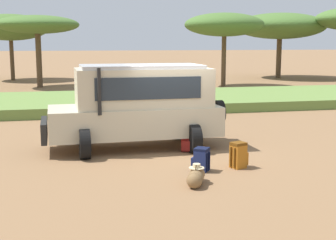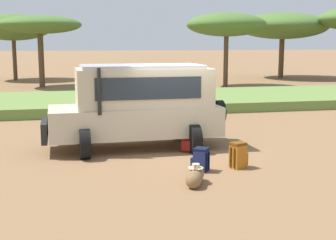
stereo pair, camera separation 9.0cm
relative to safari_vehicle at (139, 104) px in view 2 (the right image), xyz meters
name	(u,v)px [view 2 (the right image)]	position (x,y,z in m)	size (l,w,h in m)	color
ground_plane	(177,152)	(0.96, -0.80, -1.29)	(320.00, 320.00, 0.00)	olive
grass_bank	(129,101)	(0.96, 9.27, -1.07)	(120.00, 7.00, 0.44)	olive
safari_vehicle	(139,104)	(0.00, 0.00, 0.00)	(5.37, 2.80, 2.44)	beige
backpack_beside_front_wheel	(201,160)	(1.06, -2.85, -1.01)	(0.49, 0.47, 0.57)	navy
backpack_cluster_center	(189,141)	(1.32, -0.76, -1.01)	(0.48, 0.50, 0.58)	maroon
backpack_near_rear_wheel	(238,155)	(2.05, -2.76, -0.98)	(0.48, 0.40, 0.65)	#B26619
duffel_bag_low_black_case	(195,177)	(0.64, -3.87, -1.12)	(0.55, 0.86, 0.44)	brown
acacia_tree_left_mid	(13,28)	(-6.03, 26.66, 2.94)	(6.12, 5.99, 5.29)	brown
acacia_tree_centre_back	(40,25)	(-3.63, 19.88, 2.92)	(5.60, 5.44, 4.86)	brown
acacia_tree_right_mid	(227,25)	(8.89, 17.73, 2.94)	(5.54, 4.97, 5.06)	brown
acacia_tree_far_right	(283,26)	(16.14, 24.06, 3.11)	(7.75, 7.77, 5.52)	brown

